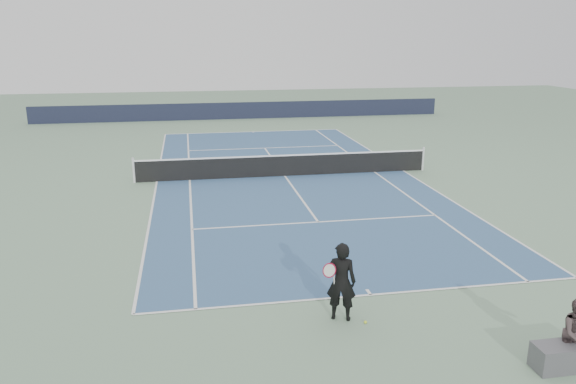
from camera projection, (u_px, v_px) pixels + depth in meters
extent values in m
plane|color=gray|center=(285.00, 176.00, 24.59)|extent=(80.00, 80.00, 0.00)
cube|color=#36577F|center=(285.00, 176.00, 24.59)|extent=(10.97, 23.77, 0.01)
cylinder|color=silver|center=(134.00, 170.00, 23.35)|extent=(0.10, 0.10, 1.07)
cylinder|color=silver|center=(423.00, 159.00, 25.54)|extent=(0.10, 0.10, 1.07)
cube|color=black|center=(285.00, 166.00, 24.47)|extent=(12.80, 0.03, 0.90)
cube|color=white|center=(285.00, 155.00, 24.34)|extent=(12.80, 0.04, 0.06)
cube|color=black|center=(243.00, 111.00, 41.38)|extent=(30.00, 0.25, 1.20)
imported|color=black|center=(341.00, 281.00, 12.00)|extent=(0.79, 0.68, 1.76)
torus|color=maroon|center=(329.00, 270.00, 11.83)|extent=(0.34, 0.18, 0.36)
cylinder|color=white|center=(329.00, 270.00, 11.83)|extent=(0.29, 0.14, 0.32)
cylinder|color=white|center=(334.00, 281.00, 11.95)|extent=(0.08, 0.13, 0.27)
sphere|color=#D3E52E|center=(365.00, 322.00, 12.02)|extent=(0.07, 0.07, 0.07)
cube|color=#504F54|center=(573.00, 355.00, 10.38)|extent=(1.57, 0.60, 0.49)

